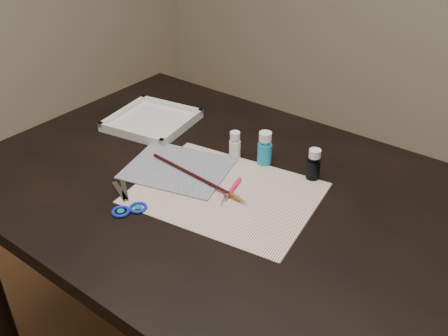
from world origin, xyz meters
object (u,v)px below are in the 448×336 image
Objects in this scene: paint_bottle_white at (235,145)px; paint_bottle_cyan at (265,148)px; scissors at (122,198)px; palette_tray at (152,120)px; paint_bottle_navy at (314,164)px; paper at (226,193)px; canvas at (178,168)px.

paint_bottle_cyan is at bearing 14.14° from paint_bottle_white.
palette_tray is (-0.22, 0.33, 0.01)m from scissors.
paper is at bearing -125.99° from paint_bottle_navy.
palette_tray is (-0.32, 0.00, -0.02)m from paint_bottle_white.
paint_bottle_navy is 0.48m from scissors.
canvas is 1.55× the size of scissors.
paint_bottle_cyan reaches higher than palette_tray.
canvas is 3.42× the size of paint_bottle_white.
paint_bottle_navy reaches higher than paper.
canvas is 3.09× the size of paint_bottle_navy.
paint_bottle_cyan is 1.11× the size of paint_bottle_navy.
paint_bottle_navy is 0.54m from palette_tray.
canvas is at bearing -134.65° from paint_bottle_cyan.
paint_bottle_white is at bearing -0.49° from palette_tray.
palette_tray is at bearing 179.51° from paint_bottle_white.
paint_bottle_cyan is 0.39m from scissors.
paint_bottle_white is at bearing 60.90° from canvas.
canvas is 0.18m from scissors.
canvas is at bearing -149.34° from paint_bottle_navy.
paint_bottle_navy is (0.14, 0.19, 0.04)m from paper.
paper is at bearing -60.96° from paint_bottle_white.
canvas is at bearing -119.10° from paint_bottle_white.
paint_bottle_navy is (0.14, 0.01, -0.00)m from paint_bottle_cyan.
paint_bottle_white is 0.32m from palette_tray.
paint_bottle_cyan is at bearing -174.23° from paint_bottle_navy.
paper is at bearing -21.19° from palette_tray.
paper is 4.65× the size of paint_bottle_cyan.
palette_tray is at bearing -32.16° from scissors.
paint_bottle_white is at bearing -82.59° from scissors.
scissors is at bearing -117.40° from paint_bottle_cyan.
paint_bottle_cyan reaches higher than paint_bottle_navy.
scissors is 0.73× the size of palette_tray.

